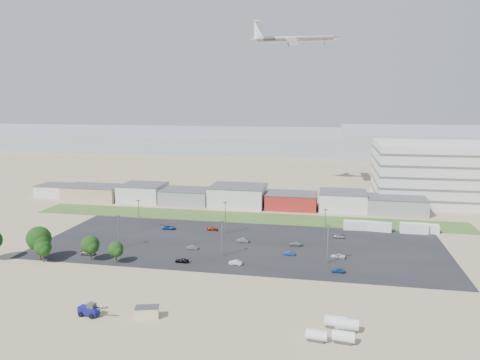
% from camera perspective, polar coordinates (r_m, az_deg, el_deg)
% --- Properties ---
extents(ground, '(700.00, 700.00, 0.00)m').
position_cam_1_polar(ground, '(125.05, -3.97, -10.38)').
color(ground, '#968660').
rests_on(ground, ground).
extents(parking_lot, '(120.00, 50.00, 0.01)m').
position_cam_1_polar(parking_lot, '(142.42, 0.10, -7.80)').
color(parking_lot, black).
rests_on(parking_lot, ground).
extents(grass_strip, '(160.00, 16.00, 0.02)m').
position_cam_1_polar(grass_strip, '(173.55, 0.49, -4.57)').
color(grass_strip, '#355720').
rests_on(grass_strip, ground).
extents(hills_backdrop, '(700.00, 200.00, 9.00)m').
position_cam_1_polar(hills_backdrop, '(430.09, 12.29, 4.44)').
color(hills_backdrop, gray).
rests_on(hills_backdrop, ground).
extents(building_row, '(170.00, 20.00, 8.00)m').
position_cam_1_polar(building_row, '(194.34, -3.41, -1.81)').
color(building_row, silver).
rests_on(building_row, ground).
extents(parking_garage, '(80.00, 40.00, 25.00)m').
position_cam_1_polar(parking_garage, '(218.64, 26.65, 0.72)').
color(parking_garage, silver).
rests_on(parking_garage, ground).
extents(portable_shed, '(5.18, 3.68, 2.36)m').
position_cam_1_polar(portable_shed, '(98.69, -11.25, -15.52)').
color(portable_shed, beige).
rests_on(portable_shed, ground).
extents(telehandler, '(7.01, 3.25, 2.81)m').
position_cam_1_polar(telehandler, '(102.23, -17.97, -14.76)').
color(telehandler, navy).
rests_on(telehandler, ground).
extents(storage_tank_nw, '(4.27, 2.30, 2.50)m').
position_cam_1_polar(storage_tank_nw, '(95.04, 11.58, -16.53)').
color(storage_tank_nw, silver).
rests_on(storage_tank_nw, ground).
extents(storage_tank_ne, '(4.32, 2.20, 2.57)m').
position_cam_1_polar(storage_tank_ne, '(94.21, 12.90, -16.80)').
color(storage_tank_ne, silver).
rests_on(storage_tank_ne, ground).
extents(storage_tank_sw, '(4.00, 2.34, 2.28)m').
position_cam_1_polar(storage_tank_sw, '(89.90, 9.33, -18.15)').
color(storage_tank_sw, silver).
rests_on(storage_tank_sw, ground).
extents(storage_tank_se, '(4.22, 2.47, 2.41)m').
position_cam_1_polar(storage_tank_se, '(90.19, 12.51, -18.12)').
color(storage_tank_se, silver).
rests_on(storage_tank_se, ground).
extents(box_trailer_a, '(8.23, 3.14, 3.02)m').
position_cam_1_polar(box_trailer_a, '(161.83, 13.94, -5.38)').
color(box_trailer_a, silver).
rests_on(box_trailer_a, ground).
extents(box_trailer_b, '(8.16, 3.53, 2.96)m').
position_cam_1_polar(box_trailer_b, '(162.16, 16.61, -5.48)').
color(box_trailer_b, silver).
rests_on(box_trailer_b, ground).
extents(box_trailer_c, '(8.75, 2.74, 3.28)m').
position_cam_1_polar(box_trailer_c, '(163.27, 20.44, -5.53)').
color(box_trailer_c, silver).
rests_on(box_trailer_c, ground).
extents(box_trailer_d, '(8.03, 2.78, 2.98)m').
position_cam_1_polar(box_trailer_d, '(164.70, 21.73, -5.54)').
color(box_trailer_d, silver).
rests_on(box_trailer_d, ground).
extents(tree_left, '(7.00, 7.00, 10.50)m').
position_cam_1_polar(tree_left, '(138.62, -23.30, -6.86)').
color(tree_left, black).
rests_on(tree_left, ground).
extents(tree_mid, '(4.81, 4.81, 7.21)m').
position_cam_1_polar(tree_mid, '(136.62, -22.89, -7.79)').
color(tree_mid, black).
rests_on(tree_mid, ground).
extents(tree_right, '(5.22, 5.22, 7.82)m').
position_cam_1_polar(tree_right, '(133.82, -17.79, -7.70)').
color(tree_right, black).
rests_on(tree_right, ground).
extents(tree_near, '(4.41, 4.41, 6.61)m').
position_cam_1_polar(tree_near, '(130.21, -14.91, -8.33)').
color(tree_near, black).
rests_on(tree_near, ground).
extents(lightpole_front_l, '(1.16, 0.48, 9.83)m').
position_cam_1_polar(lightpole_front_l, '(141.60, -14.59, -6.16)').
color(lightpole_front_l, slate).
rests_on(lightpole_front_l, ground).
extents(lightpole_front_m, '(1.18, 0.49, 10.03)m').
position_cam_1_polar(lightpole_front_m, '(130.64, -2.21, -7.15)').
color(lightpole_front_m, slate).
rests_on(lightpole_front_m, ground).
extents(lightpole_front_r, '(1.24, 0.52, 10.56)m').
position_cam_1_polar(lightpole_front_r, '(126.90, 10.64, -7.70)').
color(lightpole_front_r, slate).
rests_on(lightpole_front_r, ground).
extents(lightpole_back_l, '(1.18, 0.49, 10.02)m').
position_cam_1_polar(lightpole_back_l, '(159.97, -12.23, -4.19)').
color(lightpole_back_l, slate).
rests_on(lightpole_back_l, ground).
extents(lightpole_back_m, '(1.23, 0.51, 10.47)m').
position_cam_1_polar(lightpole_back_m, '(151.51, -1.80, -4.67)').
color(lightpole_back_m, slate).
rests_on(lightpole_back_m, ground).
extents(lightpole_back_r, '(1.18, 0.49, 10.01)m').
position_cam_1_polar(lightpole_back_r, '(146.35, 10.34, -5.44)').
color(lightpole_back_r, slate).
rests_on(lightpole_back_r, ground).
extents(airliner, '(42.20, 29.11, 12.34)m').
position_cam_1_polar(airliner, '(220.80, 6.69, 16.74)').
color(airliner, silver).
extents(parked_car_0, '(4.03, 2.00, 1.10)m').
position_cam_1_polar(parked_car_0, '(133.00, 11.84, -9.06)').
color(parked_car_0, silver).
rests_on(parked_car_0, ground).
extents(parked_car_1, '(3.39, 1.21, 1.11)m').
position_cam_1_polar(parked_car_1, '(133.20, 5.98, -8.87)').
color(parked_car_1, navy).
rests_on(parked_car_1, ground).
extents(parked_car_2, '(3.33, 1.35, 1.13)m').
position_cam_1_polar(parked_car_2, '(122.46, 11.88, -10.73)').
color(parked_car_2, navy).
rests_on(parked_car_2, ground).
extents(parked_car_3, '(3.82, 1.75, 1.08)m').
position_cam_1_polar(parked_car_3, '(127.85, -7.10, -9.71)').
color(parked_car_3, black).
rests_on(parked_car_3, ground).
extents(parked_car_4, '(3.47, 1.50, 1.11)m').
position_cam_1_polar(parked_car_4, '(138.12, -5.86, -8.18)').
color(parked_car_4, '#595B5E').
rests_on(parked_car_4, ground).
extents(parked_car_6, '(3.88, 1.58, 1.13)m').
position_cam_1_polar(parked_car_6, '(156.83, -3.36, -5.94)').
color(parked_car_6, maroon).
rests_on(parked_car_6, ground).
extents(parked_car_7, '(3.94, 1.52, 1.28)m').
position_cam_1_polar(parked_car_7, '(143.88, 0.31, -7.35)').
color(parked_car_7, '#595B5E').
rests_on(parked_car_7, ground).
extents(parked_car_8, '(3.54, 1.71, 1.16)m').
position_cam_1_polar(parked_car_8, '(151.12, 12.01, -6.75)').
color(parked_car_8, '#A5A5AA').
rests_on(parked_car_8, ground).
extents(parked_car_9, '(4.64, 2.38, 1.25)m').
position_cam_1_polar(parked_car_9, '(159.60, -8.65, -5.74)').
color(parked_car_9, navy).
rests_on(parked_car_9, ground).
extents(parked_car_10, '(4.42, 2.02, 1.25)m').
position_cam_1_polar(parked_car_10, '(139.44, -18.03, -8.42)').
color(parked_car_10, '#595B5E').
rests_on(parked_car_10, ground).
extents(parked_car_12, '(4.11, 1.87, 1.17)m').
position_cam_1_polar(parked_car_12, '(141.57, 6.69, -7.74)').
color(parked_car_12, '#A5A5AA').
rests_on(parked_car_12, ground).
extents(parked_car_13, '(3.62, 1.31, 1.18)m').
position_cam_1_polar(parked_car_13, '(125.37, -0.56, -10.01)').
color(parked_car_13, silver).
rests_on(parked_car_13, ground).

